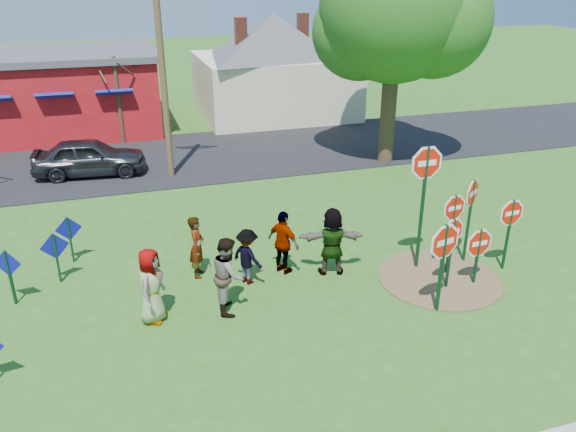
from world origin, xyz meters
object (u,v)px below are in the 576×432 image
person_a (151,286)px  leafy_tree (399,14)px  stop_sign_d (472,200)px  stop_sign_a (444,249)px  stop_sign_c (453,216)px  stop_sign_b (425,176)px  person_b (197,247)px  utility_pole (162,68)px  suv (89,157)px

person_a → leafy_tree: 14.83m
stop_sign_d → person_a: 8.55m
leafy_tree → stop_sign_a: bearing=-111.1°
stop_sign_c → person_a: bearing=169.8°
stop_sign_a → stop_sign_b: size_ratio=0.67×
person_b → utility_pole: bearing=16.6°
stop_sign_a → person_a: (-6.45, 1.64, -0.73)m
stop_sign_a → stop_sign_b: bearing=60.7°
person_a → stop_sign_b: bearing=-59.2°
stop_sign_a → stop_sign_c: stop_sign_a is taller
stop_sign_a → stop_sign_d: size_ratio=0.94×
stop_sign_d → person_a: size_ratio=1.41×
stop_sign_d → person_a: (-8.49, -0.34, -0.93)m
utility_pole → leafy_tree: leafy_tree is taller
stop_sign_c → person_a: (-7.69, 0.09, -0.74)m
stop_sign_d → stop_sign_c: bearing=173.3°
person_a → leafy_tree: size_ratio=0.20×
stop_sign_b → suv: (-8.50, 10.52, -1.86)m
person_a → person_b: 2.20m
person_a → leafy_tree: leafy_tree is taller
stop_sign_b → utility_pole: size_ratio=0.45×
stop_sign_d → suv: bearing=98.7°
stop_sign_b → suv: stop_sign_b is taller
stop_sign_c → leafy_tree: leafy_tree is taller
stop_sign_d → utility_pole: (-6.93, 9.56, 2.35)m
person_b → leafy_tree: size_ratio=0.18×
person_b → suv: bearing=35.0°
stop_sign_c → stop_sign_b: bearing=131.5°
stop_sign_a → person_a: bearing=153.0°
suv → stop_sign_b: bearing=-135.1°
stop_sign_a → utility_pole: 12.78m
stop_sign_a → suv: stop_sign_a is taller
person_b → utility_pole: utility_pole is taller
stop_sign_a → stop_sign_c: size_ratio=1.02×
stop_sign_a → stop_sign_b: stop_sign_b is taller
person_a → suv: size_ratio=0.43×
stop_sign_b → utility_pole: bearing=119.0°
stop_sign_b → leafy_tree: 9.93m
stop_sign_b → stop_sign_c: stop_sign_b is taller
suv → stop_sign_c: bearing=-134.5°
person_b → utility_pole: (0.24, 8.13, 3.33)m
stop_sign_a → utility_pole: utility_pole is taller
stop_sign_b → leafy_tree: leafy_tree is taller
stop_sign_c → person_b: size_ratio=1.39×
stop_sign_b → stop_sign_d: (1.43, -0.08, -0.79)m
utility_pole → leafy_tree: (9.03, -0.79, 1.73)m
stop_sign_b → person_a: size_ratio=1.98×
utility_pole → leafy_tree: 9.23m
suv → leafy_tree: bearing=-92.8°
stop_sign_d → leafy_tree: 9.89m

